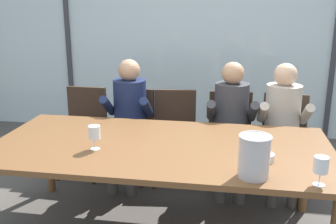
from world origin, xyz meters
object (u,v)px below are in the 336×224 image
(dining_table, at_px, (160,152))
(chair_near_window_right, at_px, (284,134))
(chair_right_of_center, at_px, (230,131))
(ice_bucket_primary, at_px, (254,156))
(person_beige_jumper, at_px, (283,121))
(person_navy_polo, at_px, (128,113))
(chair_near_curtain, at_px, (84,124))
(chair_left_of_center, at_px, (131,126))
(wine_glass_near_bucket, at_px, (321,166))
(person_charcoal_jacket, at_px, (231,118))
(wine_glass_by_left_taster, at_px, (94,134))
(chair_center, at_px, (175,128))
(tasting_bowl, at_px, (265,157))

(dining_table, bearing_deg, chair_near_window_right, 44.99)
(chair_right_of_center, xyz_separation_m, ice_bucket_primary, (0.15, -1.47, 0.34))
(person_beige_jumper, bearing_deg, dining_table, -138.96)
(chair_near_window_right, height_order, person_navy_polo, person_navy_polo)
(chair_near_curtain, bearing_deg, person_beige_jumper, -1.73)
(chair_left_of_center, bearing_deg, chair_near_window_right, 4.26)
(wine_glass_near_bucket, bearing_deg, person_charcoal_jacket, 110.38)
(chair_near_curtain, distance_m, person_navy_polo, 0.55)
(chair_near_curtain, distance_m, chair_left_of_center, 0.50)
(person_navy_polo, height_order, person_charcoal_jacket, same)
(dining_table, relative_size, chair_near_window_right, 2.81)
(wine_glass_by_left_taster, bearing_deg, chair_right_of_center, 51.65)
(chair_left_of_center, height_order, chair_center, same)
(chair_left_of_center, bearing_deg, wine_glass_by_left_taster, -84.16)
(dining_table, relative_size, tasting_bowl, 20.29)
(chair_near_window_right, distance_m, person_charcoal_jacket, 0.55)
(chair_left_of_center, height_order, ice_bucket_primary, ice_bucket_primary)
(chair_near_window_right, distance_m, wine_glass_near_bucket, 1.55)
(person_charcoal_jacket, distance_m, ice_bucket_primary, 1.33)
(dining_table, xyz_separation_m, chair_right_of_center, (0.50, 1.02, -0.15))
(chair_near_window_right, relative_size, person_charcoal_jacket, 0.73)
(dining_table, bearing_deg, chair_center, 92.35)
(person_navy_polo, height_order, ice_bucket_primary, person_navy_polo)
(person_beige_jumper, bearing_deg, ice_bucket_primary, -104.62)
(chair_near_curtain, relative_size, person_beige_jumper, 0.73)
(wine_glass_near_bucket, bearing_deg, tasting_bowl, 131.86)
(tasting_bowl, bearing_deg, dining_table, 165.93)
(chair_right_of_center, bearing_deg, chair_left_of_center, 178.66)
(chair_near_curtain, height_order, wine_glass_near_bucket, wine_glass_near_bucket)
(chair_left_of_center, relative_size, ice_bucket_primary, 3.38)
(person_beige_jumper, xyz_separation_m, tasting_bowl, (-0.24, -1.05, 0.06))
(person_navy_polo, xyz_separation_m, person_charcoal_jacket, (0.99, 0.00, 0.00))
(dining_table, height_order, wine_glass_by_left_taster, wine_glass_by_left_taster)
(ice_bucket_primary, height_order, wine_glass_near_bucket, ice_bucket_primary)
(dining_table, bearing_deg, ice_bucket_primary, -34.27)
(chair_near_curtain, bearing_deg, chair_left_of_center, 2.69)
(person_charcoal_jacket, bearing_deg, dining_table, -123.37)
(person_navy_polo, xyz_separation_m, wine_glass_near_bucket, (1.49, -1.37, 0.15))
(wine_glass_near_bucket, bearing_deg, person_beige_jumper, 91.78)
(chair_near_window_right, distance_m, wine_glass_by_left_taster, 1.90)
(dining_table, bearing_deg, chair_right_of_center, 63.85)
(chair_right_of_center, height_order, chair_near_window_right, same)
(chair_near_curtain, distance_m, tasting_bowl, 2.10)
(chair_near_curtain, xyz_separation_m, wine_glass_near_bucket, (2.00, -1.49, 0.32))
(chair_near_curtain, distance_m, wine_glass_near_bucket, 2.52)
(chair_near_curtain, bearing_deg, chair_right_of_center, 3.07)
(chair_left_of_center, bearing_deg, ice_bucket_primary, -48.11)
(chair_left_of_center, bearing_deg, wine_glass_near_bucket, -41.18)
(chair_near_curtain, height_order, person_navy_polo, person_navy_polo)
(chair_center, height_order, chair_near_window_right, same)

